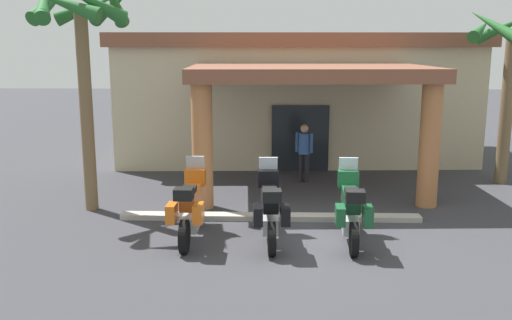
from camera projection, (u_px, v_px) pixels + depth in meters
name	position (u px, v px, depth m)	size (l,w,h in m)	color
ground_plane	(314.00, 236.00, 11.91)	(80.00, 80.00, 0.00)	#38383D
motel_building	(294.00, 94.00, 20.21)	(12.47, 10.72, 4.32)	beige
motorcycle_orange	(190.00, 207.00, 11.57)	(0.71, 2.21, 1.61)	black
motorcycle_black	(270.00, 209.00, 11.45)	(0.72, 2.21, 1.61)	black
motorcycle_green	(351.00, 210.00, 11.41)	(0.72, 2.21, 1.61)	black
pedestrian	(304.00, 149.00, 16.41)	(0.50, 0.32, 1.70)	black
palm_tree_roadside	(82.00, 31.00, 13.01)	(2.38, 2.48, 5.52)	brown
palm_tree_near_portico	(510.00, 54.00, 15.82)	(2.50, 2.58, 5.08)	brown
curb_strip	(270.00, 217.00, 13.06)	(6.90, 0.36, 0.12)	#ADA89E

